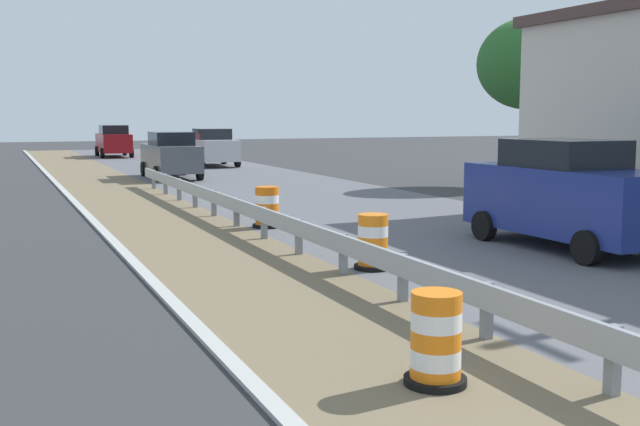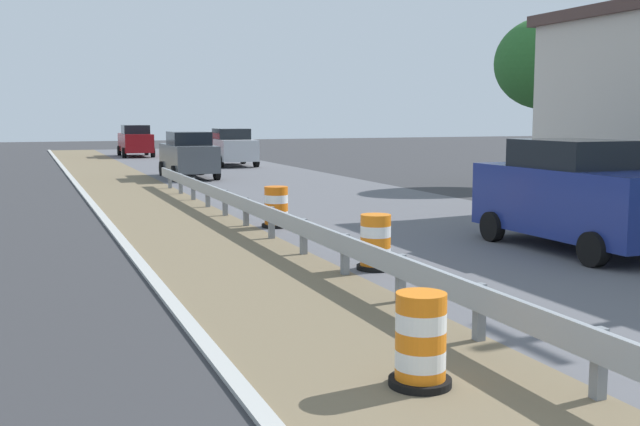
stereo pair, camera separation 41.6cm
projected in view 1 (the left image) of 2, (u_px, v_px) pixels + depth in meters
traffic_barrel_nearest at (436, 343)px, 7.74m from camera, size 0.64×0.64×0.95m
traffic_barrel_close at (373, 245)px, 13.56m from camera, size 0.67×0.67×0.98m
traffic_barrel_mid at (267, 209)px, 18.59m from camera, size 0.71×0.71×0.99m
car_lead_near_lane at (171, 155)px, 32.91m from camera, size 2.02×4.69×1.98m
car_trailing_near_lane at (568, 194)px, 15.62m from camera, size 2.17×4.69×2.21m
car_lead_far_lane at (114, 141)px, 49.52m from camera, size 2.07×4.64×2.03m
car_mid_far_lane at (213, 147)px, 40.76m from camera, size 2.19×4.40×1.97m
tree_roadside at (528, 64)px, 29.17m from camera, size 3.82×3.82×6.33m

